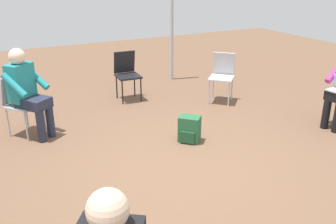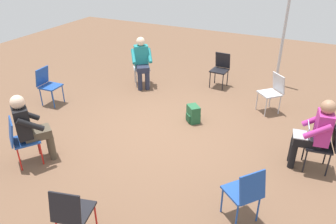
{
  "view_description": "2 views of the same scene",
  "coord_description": "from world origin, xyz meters",
  "px_view_note": "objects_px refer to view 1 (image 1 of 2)",
  "views": [
    {
      "loc": [
        1.93,
        3.42,
        2.25
      ],
      "look_at": [
        0.22,
        0.11,
        0.79
      ],
      "focal_mm": 40.0,
      "sensor_mm": 36.0,
      "label": 1
    },
    {
      "loc": [
        -2.58,
        4.96,
        3.35
      ],
      "look_at": [
        -0.31,
        0.3,
        0.6
      ],
      "focal_mm": 35.0,
      "sensor_mm": 36.0,
      "label": 2
    }
  ],
  "objects_px": {
    "person_in_teal": "(27,89)",
    "backpack_near_laptop_user": "(189,130)",
    "chair_southeast": "(20,101)",
    "chair_south": "(127,72)",
    "chair_southwest": "(222,74)"
  },
  "relations": [
    {
      "from": "chair_southeast",
      "to": "chair_south",
      "type": "bearing_deg",
      "value": 164.47
    },
    {
      "from": "chair_southeast",
      "to": "chair_south",
      "type": "xyz_separation_m",
      "value": [
        -1.88,
        -0.72,
        0.0
      ]
    },
    {
      "from": "chair_southwest",
      "to": "backpack_near_laptop_user",
      "type": "height_order",
      "value": "chair_southwest"
    },
    {
      "from": "chair_south",
      "to": "backpack_near_laptop_user",
      "type": "bearing_deg",
      "value": 95.87
    },
    {
      "from": "backpack_near_laptop_user",
      "to": "chair_south",
      "type": "bearing_deg",
      "value": -87.23
    },
    {
      "from": "chair_south",
      "to": "person_in_teal",
      "type": "distance_m",
      "value": 1.99
    },
    {
      "from": "person_in_teal",
      "to": "backpack_near_laptop_user",
      "type": "xyz_separation_m",
      "value": [
        -1.88,
        1.18,
        -0.54
      ]
    },
    {
      "from": "chair_southeast",
      "to": "chair_south",
      "type": "height_order",
      "value": "same"
    },
    {
      "from": "chair_southwest",
      "to": "backpack_near_laptop_user",
      "type": "bearing_deg",
      "value": 86.21
    },
    {
      "from": "person_in_teal",
      "to": "chair_southwest",
      "type": "bearing_deg",
      "value": 143.22
    },
    {
      "from": "person_in_teal",
      "to": "backpack_near_laptop_user",
      "type": "bearing_deg",
      "value": 111.23
    },
    {
      "from": "chair_southeast",
      "to": "chair_southwest",
      "type": "distance_m",
      "value": 3.32
    },
    {
      "from": "chair_southwest",
      "to": "person_in_teal",
      "type": "bearing_deg",
      "value": 44.87
    },
    {
      "from": "chair_southeast",
      "to": "backpack_near_laptop_user",
      "type": "relative_size",
      "value": 2.36
    },
    {
      "from": "chair_southeast",
      "to": "backpack_near_laptop_user",
      "type": "bearing_deg",
      "value": 109.77
    }
  ]
}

